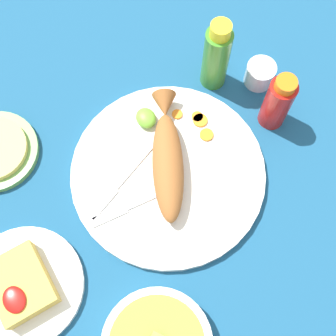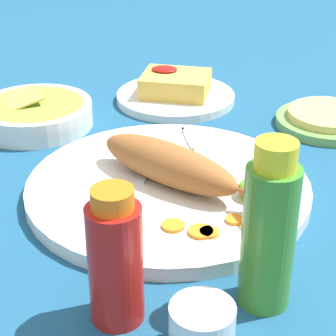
{
  "view_description": "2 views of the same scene",
  "coord_description": "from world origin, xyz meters",
  "px_view_note": "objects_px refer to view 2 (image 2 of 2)",
  "views": [
    {
      "loc": [
        0.26,
        -0.15,
        0.85
      ],
      "look_at": [
        0.0,
        0.0,
        0.04
      ],
      "focal_mm": 50.0,
      "sensor_mm": 36.0,
      "label": 1
    },
    {
      "loc": [
        -0.14,
        0.67,
        0.4
      ],
      "look_at": [
        0.0,
        0.0,
        0.04
      ],
      "focal_mm": 65.0,
      "sensor_mm": 36.0,
      "label": 2
    }
  ],
  "objects_px": {
    "fork_far": "(198,151)",
    "side_plate_fries": "(176,97)",
    "main_plate": "(168,188)",
    "tortilla_plate": "(328,122)",
    "salt_cup": "(202,332)",
    "hot_sauce_bottle_red": "(112,259)",
    "fried_fish": "(179,168)",
    "hot_sauce_bottle_green": "(269,231)",
    "guacamole_bowl": "(35,113)",
    "fork_near": "(165,148)"
  },
  "relations": [
    {
      "from": "main_plate",
      "to": "hot_sauce_bottle_green",
      "type": "bearing_deg",
      "value": 125.99
    },
    {
      "from": "fork_near",
      "to": "fork_far",
      "type": "distance_m",
      "value": 0.05
    },
    {
      "from": "salt_cup",
      "to": "hot_sauce_bottle_green",
      "type": "bearing_deg",
      "value": -121.9
    },
    {
      "from": "fork_far",
      "to": "side_plate_fries",
      "type": "height_order",
      "value": "fork_far"
    },
    {
      "from": "main_plate",
      "to": "fork_far",
      "type": "bearing_deg",
      "value": -104.61
    },
    {
      "from": "hot_sauce_bottle_red",
      "to": "side_plate_fries",
      "type": "distance_m",
      "value": 0.57
    },
    {
      "from": "hot_sauce_bottle_green",
      "to": "salt_cup",
      "type": "relative_size",
      "value": 2.95
    },
    {
      "from": "fork_near",
      "to": "hot_sauce_bottle_green",
      "type": "relative_size",
      "value": 1.05
    },
    {
      "from": "salt_cup",
      "to": "guacamole_bowl",
      "type": "height_order",
      "value": "guacamole_bowl"
    },
    {
      "from": "fork_far",
      "to": "tortilla_plate",
      "type": "bearing_deg",
      "value": -68.72
    },
    {
      "from": "fork_far",
      "to": "guacamole_bowl",
      "type": "height_order",
      "value": "guacamole_bowl"
    },
    {
      "from": "fork_far",
      "to": "side_plate_fries",
      "type": "distance_m",
      "value": 0.24
    },
    {
      "from": "fork_near",
      "to": "hot_sauce_bottle_green",
      "type": "distance_m",
      "value": 0.33
    },
    {
      "from": "fried_fish",
      "to": "side_plate_fries",
      "type": "bearing_deg",
      "value": -50.82
    },
    {
      "from": "fork_near",
      "to": "salt_cup",
      "type": "distance_m",
      "value": 0.38
    },
    {
      "from": "fried_fish",
      "to": "fork_far",
      "type": "distance_m",
      "value": 0.1
    },
    {
      "from": "hot_sauce_bottle_green",
      "to": "guacamole_bowl",
      "type": "xyz_separation_m",
      "value": [
        0.39,
        -0.36,
        -0.06
      ]
    },
    {
      "from": "main_plate",
      "to": "fried_fish",
      "type": "height_order",
      "value": "fried_fish"
    },
    {
      "from": "fork_near",
      "to": "hot_sauce_bottle_red",
      "type": "height_order",
      "value": "hot_sauce_bottle_red"
    },
    {
      "from": "main_plate",
      "to": "fork_near",
      "type": "distance_m",
      "value": 0.1
    },
    {
      "from": "fried_fish",
      "to": "tortilla_plate",
      "type": "distance_m",
      "value": 0.34
    },
    {
      "from": "fork_near",
      "to": "fork_far",
      "type": "xyz_separation_m",
      "value": [
        -0.05,
        -0.0,
        0.0
      ]
    },
    {
      "from": "main_plate",
      "to": "fork_far",
      "type": "xyz_separation_m",
      "value": [
        -0.02,
        -0.09,
        0.01
      ]
    },
    {
      "from": "fork_near",
      "to": "hot_sauce_bottle_green",
      "type": "xyz_separation_m",
      "value": [
        -0.16,
        0.28,
        0.06
      ]
    },
    {
      "from": "salt_cup",
      "to": "side_plate_fries",
      "type": "distance_m",
      "value": 0.61
    },
    {
      "from": "hot_sauce_bottle_green",
      "to": "fork_far",
      "type": "bearing_deg",
      "value": -68.3
    },
    {
      "from": "main_plate",
      "to": "fried_fish",
      "type": "xyz_separation_m",
      "value": [
        -0.02,
        0.01,
        0.04
      ]
    },
    {
      "from": "salt_cup",
      "to": "hot_sauce_bottle_red",
      "type": "bearing_deg",
      "value": -17.23
    },
    {
      "from": "salt_cup",
      "to": "side_plate_fries",
      "type": "xyz_separation_m",
      "value": [
        0.14,
        -0.59,
        -0.01
      ]
    },
    {
      "from": "side_plate_fries",
      "to": "tortilla_plate",
      "type": "height_order",
      "value": "same"
    },
    {
      "from": "hot_sauce_bottle_red",
      "to": "tortilla_plate",
      "type": "height_order",
      "value": "hot_sauce_bottle_red"
    },
    {
      "from": "main_plate",
      "to": "guacamole_bowl",
      "type": "bearing_deg",
      "value": -33.77
    },
    {
      "from": "side_plate_fries",
      "to": "salt_cup",
      "type": "bearing_deg",
      "value": 103.24
    },
    {
      "from": "fried_fish",
      "to": "side_plate_fries",
      "type": "relative_size",
      "value": 1.2
    },
    {
      "from": "hot_sauce_bottle_red",
      "to": "fork_near",
      "type": "bearing_deg",
      "value": -86.51
    },
    {
      "from": "fork_far",
      "to": "salt_cup",
      "type": "distance_m",
      "value": 0.37
    },
    {
      "from": "salt_cup",
      "to": "tortilla_plate",
      "type": "xyz_separation_m",
      "value": [
        -0.12,
        -0.53,
        -0.01
      ]
    },
    {
      "from": "fried_fish",
      "to": "main_plate",
      "type": "bearing_deg",
      "value": -0.0
    },
    {
      "from": "main_plate",
      "to": "side_plate_fries",
      "type": "bearing_deg",
      "value": -80.69
    },
    {
      "from": "fork_near",
      "to": "guacamole_bowl",
      "type": "xyz_separation_m",
      "value": [
        0.23,
        -0.08,
        0.0
      ]
    },
    {
      "from": "fork_near",
      "to": "side_plate_fries",
      "type": "relative_size",
      "value": 0.88
    },
    {
      "from": "fried_fish",
      "to": "salt_cup",
      "type": "xyz_separation_m",
      "value": [
        -0.07,
        0.26,
        -0.02
      ]
    },
    {
      "from": "tortilla_plate",
      "to": "fork_far",
      "type": "bearing_deg",
      "value": 42.95
    },
    {
      "from": "hot_sauce_bottle_red",
      "to": "tortilla_plate",
      "type": "xyz_separation_m",
      "value": [
        -0.21,
        -0.51,
        -0.06
      ]
    },
    {
      "from": "fried_fish",
      "to": "hot_sauce_bottle_red",
      "type": "bearing_deg",
      "value": 112.55
    },
    {
      "from": "main_plate",
      "to": "side_plate_fries",
      "type": "distance_m",
      "value": 0.33
    },
    {
      "from": "fork_far",
      "to": "side_plate_fries",
      "type": "relative_size",
      "value": 0.84
    },
    {
      "from": "hot_sauce_bottle_red",
      "to": "main_plate",
      "type": "bearing_deg",
      "value": -90.89
    },
    {
      "from": "salt_cup",
      "to": "side_plate_fries",
      "type": "relative_size",
      "value": 0.28
    },
    {
      "from": "fork_far",
      "to": "guacamole_bowl",
      "type": "bearing_deg",
      "value": 52.9
    }
  ]
}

